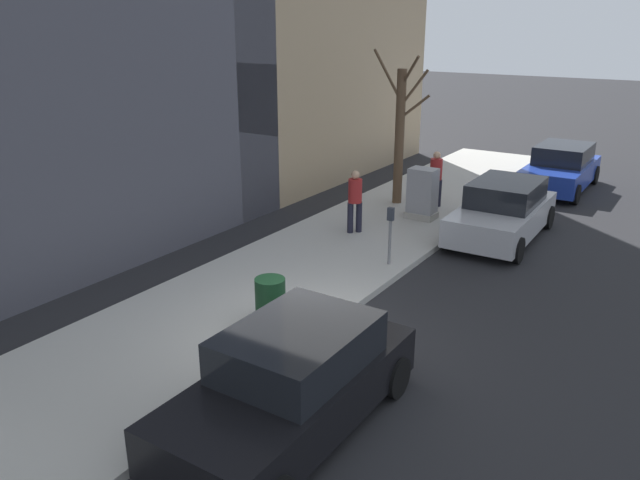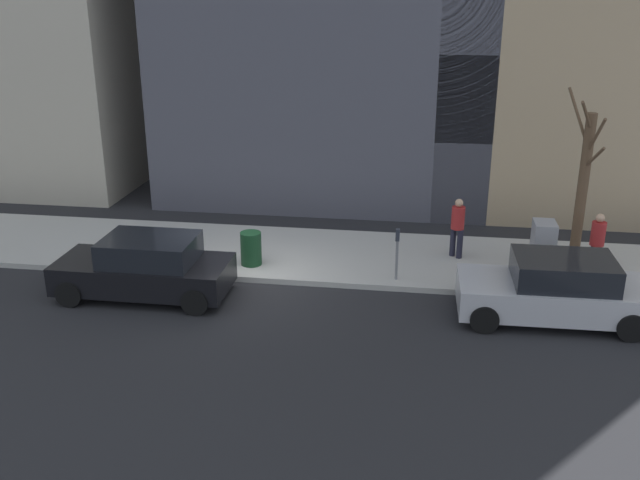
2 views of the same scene
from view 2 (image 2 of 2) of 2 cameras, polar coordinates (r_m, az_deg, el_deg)
The scene contains 10 objects.
ground_plane at distance 18.48m, azimuth -6.08°, elevation -3.40°, with size 120.00×120.00×0.00m, color #232326.
sidewalk at distance 20.25m, azimuth -4.70°, elevation -0.97°, with size 4.00×36.00×0.15m, color #B2AFA8.
parked_car_silver at distance 17.01m, azimuth 18.27°, elevation -3.81°, with size 1.98×4.23×1.52m.
parked_car_black at distance 17.88m, azimuth -13.78°, elevation -2.18°, with size 1.93×4.21×1.52m.
parking_meter at distance 18.00m, azimuth 6.19°, elevation -0.70°, with size 0.14×0.10×1.35m.
utility_box at distance 19.09m, azimuth 17.37°, elevation -0.72°, with size 0.83×0.61×1.43m.
bare_tree at distance 20.07m, azimuth 20.29°, elevation 4.30°, with size 1.51×0.81×4.56m.
trash_bin at distance 19.07m, azimuth -5.54°, elevation -0.68°, with size 0.56×0.56×0.90m, color #14381E.
pedestrian_near_meter at distance 19.45m, azimuth 21.29°, elevation -0.06°, with size 0.40×0.36×1.66m.
pedestrian_midblock at distance 19.69m, azimuth 10.95°, elevation 1.22°, with size 0.36×0.36×1.66m.
Camera 2 is at (-16.37, -4.41, 7.36)m, focal length 40.00 mm.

